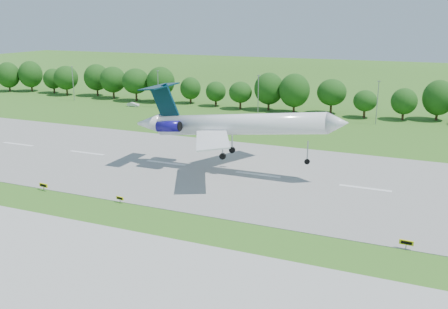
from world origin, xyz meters
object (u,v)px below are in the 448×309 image
at_px(service_vehicle_a, 133,105).
at_px(airliner, 228,124).
at_px(taxi_sign_left, 43,185).
at_px(service_vehicle_b, 292,118).

bearing_deg(service_vehicle_a, airliner, -140.68).
height_order(airliner, taxi_sign_left, airliner).
relative_size(airliner, taxi_sign_left, 23.36).
bearing_deg(taxi_sign_left, airliner, 47.95).
relative_size(taxi_sign_left, service_vehicle_a, 0.45).
xyz_separation_m(taxi_sign_left, service_vehicle_a, (-32.41, 77.76, -0.27)).
xyz_separation_m(service_vehicle_a, service_vehicle_b, (55.37, -1.33, -0.04)).
bearing_deg(airliner, service_vehicle_a, 135.57).
distance_m(airliner, taxi_sign_left, 35.09).
bearing_deg(service_vehicle_b, service_vehicle_a, 105.72).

